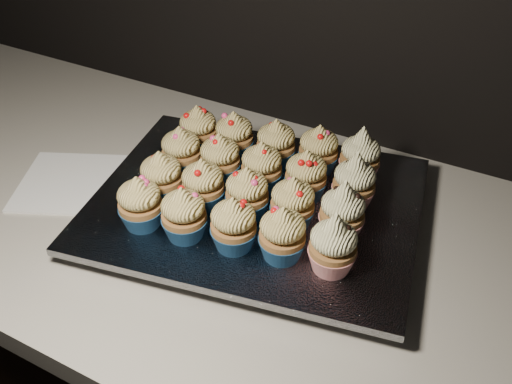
# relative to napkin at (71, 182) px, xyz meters

# --- Properties ---
(worktop) EXTENTS (2.44, 0.64, 0.04)m
(worktop) POSITION_rel_napkin_xyz_m (0.43, 0.05, -0.02)
(worktop) COLOR beige
(worktop) RESTS_ON cabinet
(napkin) EXTENTS (0.22, 0.22, 0.00)m
(napkin) POSITION_rel_napkin_xyz_m (0.00, 0.00, 0.00)
(napkin) COLOR white
(napkin) RESTS_ON worktop
(baking_tray) EXTENTS (0.50, 0.41, 0.02)m
(baking_tray) POSITION_rel_napkin_xyz_m (0.31, 0.07, 0.01)
(baking_tray) COLOR black
(baking_tray) RESTS_ON worktop
(foil_lining) EXTENTS (0.54, 0.45, 0.01)m
(foil_lining) POSITION_rel_napkin_xyz_m (0.31, 0.07, 0.03)
(foil_lining) COLOR silver
(foil_lining) RESTS_ON baking_tray
(cupcake_0) EXTENTS (0.06, 0.06, 0.08)m
(cupcake_0) POSITION_rel_napkin_xyz_m (0.20, -0.06, 0.07)
(cupcake_0) COLOR navy
(cupcake_0) RESTS_ON foil_lining
(cupcake_1) EXTENTS (0.06, 0.06, 0.08)m
(cupcake_1) POSITION_rel_napkin_xyz_m (0.26, -0.05, 0.07)
(cupcake_1) COLOR navy
(cupcake_1) RESTS_ON foil_lining
(cupcake_2) EXTENTS (0.06, 0.06, 0.08)m
(cupcake_2) POSITION_rel_napkin_xyz_m (0.33, -0.03, 0.07)
(cupcake_2) COLOR navy
(cupcake_2) RESTS_ON foil_lining
(cupcake_3) EXTENTS (0.06, 0.06, 0.08)m
(cupcake_3) POSITION_rel_napkin_xyz_m (0.40, -0.02, 0.07)
(cupcake_3) COLOR navy
(cupcake_3) RESTS_ON foil_lining
(cupcake_4) EXTENTS (0.06, 0.06, 0.10)m
(cupcake_4) POSITION_rel_napkin_xyz_m (0.46, -0.01, 0.07)
(cupcake_4) COLOR red
(cupcake_4) RESTS_ON foil_lining
(cupcake_5) EXTENTS (0.06, 0.06, 0.08)m
(cupcake_5) POSITION_rel_napkin_xyz_m (0.19, 0.01, 0.07)
(cupcake_5) COLOR navy
(cupcake_5) RESTS_ON foil_lining
(cupcake_6) EXTENTS (0.06, 0.06, 0.08)m
(cupcake_6) POSITION_rel_napkin_xyz_m (0.25, 0.02, 0.07)
(cupcake_6) COLOR navy
(cupcake_6) RESTS_ON foil_lining
(cupcake_7) EXTENTS (0.06, 0.06, 0.08)m
(cupcake_7) POSITION_rel_napkin_xyz_m (0.32, 0.03, 0.07)
(cupcake_7) COLOR navy
(cupcake_7) RESTS_ON foil_lining
(cupcake_8) EXTENTS (0.06, 0.06, 0.08)m
(cupcake_8) POSITION_rel_napkin_xyz_m (0.38, 0.04, 0.07)
(cupcake_8) COLOR navy
(cupcake_8) RESTS_ON foil_lining
(cupcake_9) EXTENTS (0.06, 0.06, 0.10)m
(cupcake_9) POSITION_rel_napkin_xyz_m (0.45, 0.06, 0.07)
(cupcake_9) COLOR red
(cupcake_9) RESTS_ON foil_lining
(cupcake_10) EXTENTS (0.06, 0.06, 0.08)m
(cupcake_10) POSITION_rel_napkin_xyz_m (0.17, 0.08, 0.07)
(cupcake_10) COLOR navy
(cupcake_10) RESTS_ON foil_lining
(cupcake_11) EXTENTS (0.06, 0.06, 0.08)m
(cupcake_11) POSITION_rel_napkin_xyz_m (0.24, 0.09, 0.07)
(cupcake_11) COLOR navy
(cupcake_11) RESTS_ON foil_lining
(cupcake_12) EXTENTS (0.06, 0.06, 0.08)m
(cupcake_12) POSITION_rel_napkin_xyz_m (0.30, 0.10, 0.07)
(cupcake_12) COLOR navy
(cupcake_12) RESTS_ON foil_lining
(cupcake_13) EXTENTS (0.06, 0.06, 0.08)m
(cupcake_13) POSITION_rel_napkin_xyz_m (0.37, 0.11, 0.07)
(cupcake_13) COLOR navy
(cupcake_13) RESTS_ON foil_lining
(cupcake_14) EXTENTS (0.06, 0.06, 0.10)m
(cupcake_14) POSITION_rel_napkin_xyz_m (0.44, 0.13, 0.07)
(cupcake_14) COLOR red
(cupcake_14) RESTS_ON foil_lining
(cupcake_15) EXTENTS (0.06, 0.06, 0.08)m
(cupcake_15) POSITION_rel_napkin_xyz_m (0.16, 0.14, 0.07)
(cupcake_15) COLOR navy
(cupcake_15) RESTS_ON foil_lining
(cupcake_16) EXTENTS (0.06, 0.06, 0.08)m
(cupcake_16) POSITION_rel_napkin_xyz_m (0.23, 0.16, 0.07)
(cupcake_16) COLOR navy
(cupcake_16) RESTS_ON foil_lining
(cupcake_17) EXTENTS (0.06, 0.06, 0.08)m
(cupcake_17) POSITION_rel_napkin_xyz_m (0.30, 0.17, 0.07)
(cupcake_17) COLOR navy
(cupcake_17) RESTS_ON foil_lining
(cupcake_18) EXTENTS (0.06, 0.06, 0.08)m
(cupcake_18) POSITION_rel_napkin_xyz_m (0.36, 0.18, 0.07)
(cupcake_18) COLOR navy
(cupcake_18) RESTS_ON foil_lining
(cupcake_19) EXTENTS (0.06, 0.06, 0.10)m
(cupcake_19) POSITION_rel_napkin_xyz_m (0.43, 0.19, 0.07)
(cupcake_19) COLOR red
(cupcake_19) RESTS_ON foil_lining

